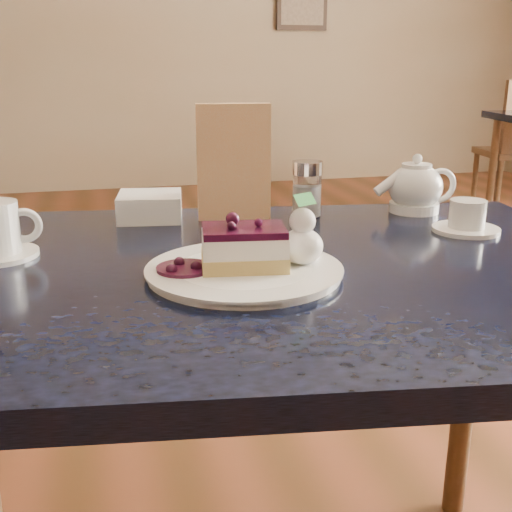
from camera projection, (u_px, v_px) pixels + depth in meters
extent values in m
cube|color=#8F7A5D|center=(87.00, 5.00, 5.14)|extent=(8.00, 0.02, 3.00)
cube|color=black|center=(241.00, 277.00, 0.99)|extent=(1.32, 0.98, 0.04)
cylinder|color=#4F3220|center=(466.00, 377.00, 1.48)|extent=(0.05, 0.05, 0.72)
cylinder|color=white|center=(244.00, 271.00, 0.93)|extent=(0.28, 0.28, 0.01)
cube|color=tan|center=(244.00, 260.00, 0.93)|extent=(0.13, 0.10, 0.02)
cube|color=white|center=(244.00, 243.00, 0.92)|extent=(0.13, 0.10, 0.03)
cube|color=black|center=(244.00, 230.00, 0.92)|extent=(0.13, 0.10, 0.01)
ellipsoid|color=white|center=(302.00, 246.00, 0.94)|extent=(0.06, 0.06, 0.05)
cylinder|color=black|center=(184.00, 268.00, 0.92)|extent=(0.08, 0.08, 0.01)
torus|color=white|center=(24.00, 226.00, 1.02)|extent=(0.06, 0.01, 0.06)
cylinder|color=white|center=(466.00, 229.00, 1.18)|extent=(0.12, 0.12, 0.01)
cylinder|color=white|center=(467.00, 214.00, 1.17)|extent=(0.07, 0.07, 0.05)
ellipsoid|color=white|center=(415.00, 189.00, 1.32)|extent=(0.11, 0.11, 0.09)
cylinder|color=white|center=(417.00, 163.00, 1.30)|extent=(0.06, 0.06, 0.01)
cylinder|color=white|center=(381.00, 191.00, 1.30)|extent=(0.06, 0.02, 0.05)
cube|color=beige|center=(234.00, 162.00, 1.24)|extent=(0.15, 0.05, 0.22)
cylinder|color=white|center=(307.00, 196.00, 1.28)|extent=(0.06, 0.06, 0.09)
cylinder|color=silver|center=(308.00, 168.00, 1.26)|extent=(0.06, 0.06, 0.03)
cube|color=white|center=(150.00, 206.00, 1.27)|extent=(0.14, 0.14, 0.05)
cylinder|color=#4F3220|center=(491.00, 180.00, 3.95)|extent=(0.05, 0.05, 0.73)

